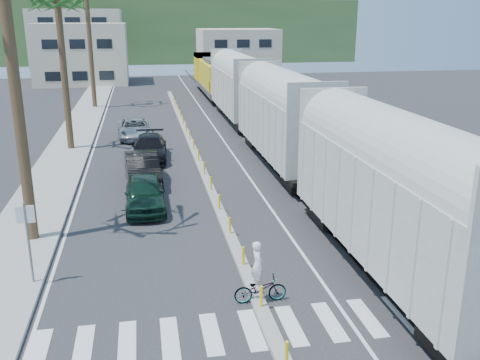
% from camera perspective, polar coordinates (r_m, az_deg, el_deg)
% --- Properties ---
extents(ground, '(140.00, 140.00, 0.00)m').
position_cam_1_polar(ground, '(18.10, 1.55, -12.15)').
color(ground, '#28282B').
rests_on(ground, ground).
extents(sidewalk, '(3.00, 90.00, 0.15)m').
position_cam_1_polar(sidewalk, '(41.70, -17.37, 4.14)').
color(sidewalk, gray).
rests_on(sidewalk, ground).
extents(rails, '(1.56, 100.00, 0.06)m').
position_cam_1_polar(rails, '(45.10, 0.40, 5.79)').
color(rails, black).
rests_on(rails, ground).
extents(median, '(0.45, 60.00, 0.85)m').
position_cam_1_polar(median, '(36.62, -4.93, 3.16)').
color(median, gray).
rests_on(median, ground).
extents(crosswalk, '(14.00, 2.20, 0.01)m').
position_cam_1_polar(crosswalk, '(16.42, 3.05, -15.46)').
color(crosswalk, silver).
rests_on(crosswalk, ground).
extents(lane_markings, '(9.42, 90.00, 0.01)m').
position_cam_1_polar(lane_markings, '(41.41, -8.60, 4.54)').
color(lane_markings, silver).
rests_on(lane_markings, ground).
extents(freight_train, '(3.00, 60.94, 5.85)m').
position_cam_1_polar(freight_train, '(38.13, 2.33, 8.09)').
color(freight_train, '#B1B0A2').
rests_on(freight_train, ground).
extents(street_sign, '(0.60, 0.08, 3.00)m').
position_cam_1_polar(street_sign, '(19.16, -21.73, -5.19)').
color(street_sign, slate).
rests_on(street_sign, ground).
extents(buildings, '(38.00, 27.00, 10.00)m').
position_cam_1_polar(buildings, '(87.27, -12.83, 13.69)').
color(buildings, '#C2B69A').
rests_on(buildings, ground).
extents(hillside, '(80.00, 20.00, 12.00)m').
position_cam_1_polar(hillside, '(115.53, -9.12, 15.42)').
color(hillside, '#385628').
rests_on(hillside, ground).
extents(car_lead, '(1.96, 4.65, 1.57)m').
position_cam_1_polar(car_lead, '(25.77, -10.11, -1.41)').
color(car_lead, black).
rests_on(car_lead, ground).
extents(car_second, '(2.49, 5.26, 1.65)m').
position_cam_1_polar(car_second, '(29.82, -10.37, 1.19)').
color(car_second, black).
rests_on(car_second, ground).
extents(car_third, '(2.65, 5.50, 1.54)m').
position_cam_1_polar(car_third, '(34.73, -9.64, 3.38)').
color(car_third, black).
rests_on(car_third, ground).
extents(car_rear, '(3.04, 5.50, 1.45)m').
position_cam_1_polar(car_rear, '(41.32, -11.18, 5.40)').
color(car_rear, '#ADB0B3').
rests_on(car_rear, ground).
extents(cyclist, '(0.69, 1.71, 2.11)m').
position_cam_1_polar(cyclist, '(17.40, 2.10, -10.87)').
color(cyclist, '#9EA0A5').
rests_on(cyclist, ground).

